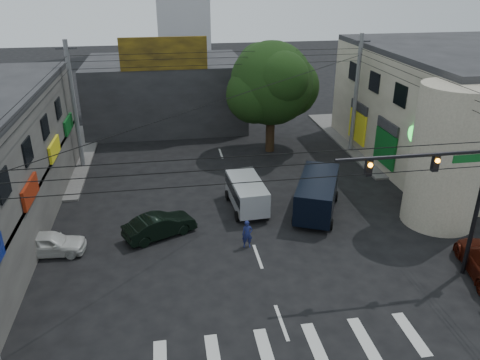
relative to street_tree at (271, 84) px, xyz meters
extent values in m
plane|color=black|center=(-4.00, -17.00, -5.47)|extent=(160.00, 160.00, 0.00)
cube|color=#514F4C|center=(14.00, 1.00, -5.40)|extent=(16.00, 16.00, 0.15)
cube|color=gray|center=(14.00, -4.00, -1.47)|extent=(14.00, 18.00, 8.00)
cylinder|color=gray|center=(7.00, -13.00, -1.47)|extent=(4.00, 4.00, 8.00)
cube|color=#232326|center=(-8.00, 9.00, -2.47)|extent=(14.00, 10.00, 6.00)
cube|color=olive|center=(-8.00, 4.10, 1.83)|extent=(7.00, 0.30, 2.60)
cylinder|color=black|center=(0.00, 0.00, -3.27)|extent=(0.70, 0.70, 4.40)
sphere|color=black|center=(0.00, 0.00, 0.03)|extent=(6.40, 6.40, 6.40)
cylinder|color=black|center=(5.50, -18.00, -1.87)|extent=(0.20, 0.20, 7.20)
cylinder|color=black|center=(2.00, -18.00, 0.83)|extent=(7.00, 0.14, 0.14)
cube|color=black|center=(3.00, -18.00, 0.43)|extent=(0.28, 0.22, 0.75)
cube|color=black|center=(0.00, -18.00, 0.43)|extent=(0.28, 0.22, 0.75)
sphere|color=orange|center=(3.00, -18.14, 0.58)|extent=(0.20, 0.20, 0.20)
sphere|color=orange|center=(0.00, -18.14, 0.58)|extent=(0.20, 0.20, 0.20)
cube|color=#0B531C|center=(4.50, -18.00, 0.53)|extent=(1.40, 0.06, 0.35)
cylinder|color=#59595B|center=(-14.50, -1.00, -0.87)|extent=(0.32, 0.32, 9.20)
cylinder|color=#59595B|center=(6.50, -1.00, -0.87)|extent=(0.32, 0.32, 9.20)
imported|color=black|center=(-8.90, -12.12, -4.82)|extent=(4.40, 5.01, 1.30)
imported|color=silver|center=(-14.50, -13.00, -4.86)|extent=(1.94, 3.81, 1.23)
imported|color=#161D4F|center=(-4.37, -14.00, -4.71)|extent=(0.61, 0.44, 1.53)
camera|label=1|loc=(-8.20, -34.82, 7.85)|focal=35.00mm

